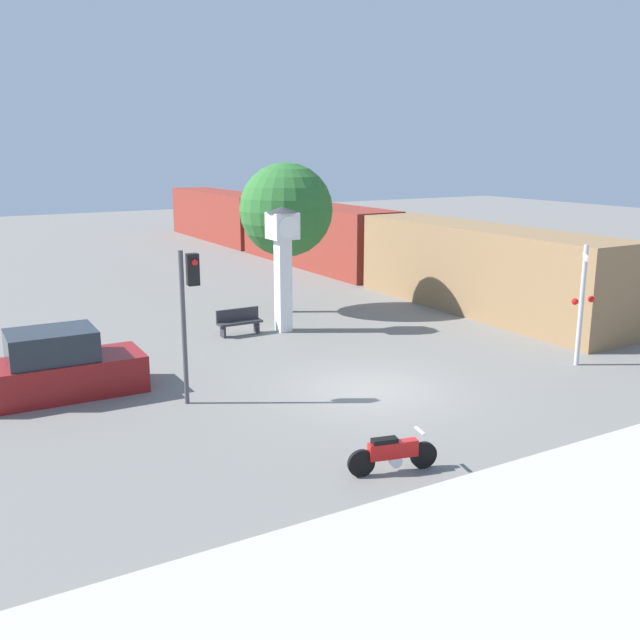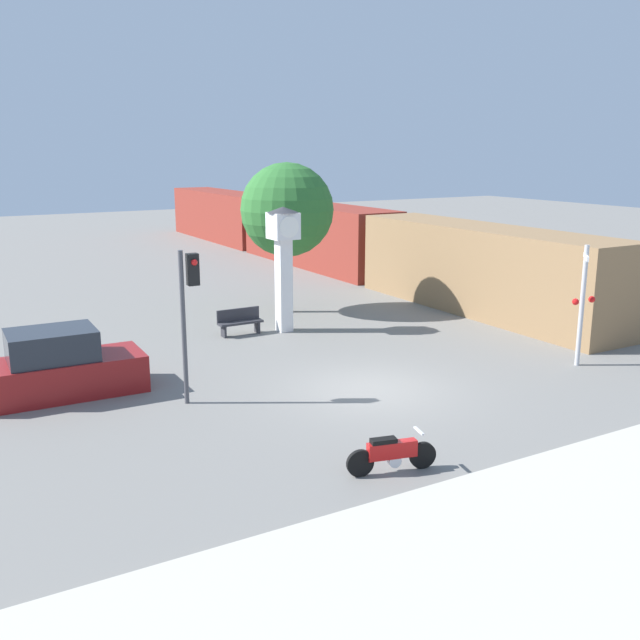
# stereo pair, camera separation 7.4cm
# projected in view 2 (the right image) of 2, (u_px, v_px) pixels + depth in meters

# --- Properties ---
(ground_plane) EXTENTS (120.00, 120.00, 0.00)m
(ground_plane) POSITION_uv_depth(u_px,v_px,m) (372.00, 390.00, 19.39)
(ground_plane) COLOR slate
(motorcycle) EXTENTS (1.89, 0.61, 0.85)m
(motorcycle) POSITION_uv_depth(u_px,v_px,m) (392.00, 453.00, 14.35)
(motorcycle) COLOR black
(motorcycle) RESTS_ON ground_plane
(clock_tower) EXTENTS (1.10, 1.10, 4.43)m
(clock_tower) POSITION_uv_depth(u_px,v_px,m) (283.00, 250.00, 24.95)
(clock_tower) COLOR white
(clock_tower) RESTS_ON ground_plane
(freight_train) EXTENTS (2.80, 40.01, 3.40)m
(freight_train) POSITION_uv_depth(u_px,v_px,m) (316.00, 235.00, 39.79)
(freight_train) COLOR olive
(freight_train) RESTS_ON ground_plane
(traffic_light) EXTENTS (0.50, 0.35, 3.96)m
(traffic_light) POSITION_uv_depth(u_px,v_px,m) (188.00, 299.00, 17.80)
(traffic_light) COLOR #47474C
(traffic_light) RESTS_ON ground_plane
(railroad_crossing_signal) EXTENTS (0.90, 0.82, 3.66)m
(railroad_crossing_signal) POSITION_uv_depth(u_px,v_px,m) (583.00, 301.00, 21.11)
(railroad_crossing_signal) COLOR #B7B7BC
(railroad_crossing_signal) RESTS_ON ground_plane
(street_tree) EXTENTS (3.64, 3.64, 5.89)m
(street_tree) POSITION_uv_depth(u_px,v_px,m) (287.00, 210.00, 27.68)
(street_tree) COLOR brown
(street_tree) RESTS_ON ground_plane
(bench) EXTENTS (1.60, 0.44, 0.92)m
(bench) POSITION_uv_depth(u_px,v_px,m) (240.00, 321.00, 25.03)
(bench) COLOR #2D2D33
(bench) RESTS_ON ground_plane
(parked_car) EXTENTS (4.25, 1.91, 1.80)m
(parked_car) POSITION_uv_depth(u_px,v_px,m) (60.00, 368.00, 18.81)
(parked_car) COLOR maroon
(parked_car) RESTS_ON ground_plane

